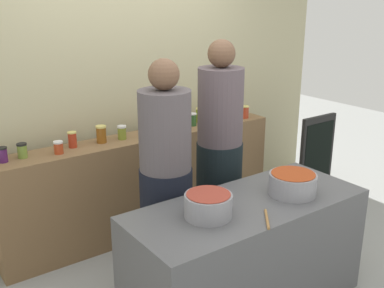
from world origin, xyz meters
name	(u,v)px	position (x,y,z in m)	size (l,w,h in m)	color
ground	(218,284)	(0.00, 0.00, 0.00)	(12.00, 12.00, 0.00)	gray
storefront_wall	(122,68)	(0.00, 1.45, 1.50)	(4.80, 0.12, 3.00)	#B7B087
display_shelf	(145,183)	(0.00, 1.10, 0.47)	(2.70, 0.36, 0.93)	brown
prep_table	(246,255)	(0.00, -0.30, 0.40)	(1.70, 0.70, 0.81)	#535457
preserve_jar_0	(2,155)	(-1.21, 1.12, 0.99)	(0.08, 0.08, 0.12)	#471B51
preserve_jar_1	(22,151)	(-1.06, 1.13, 0.99)	(0.08, 0.08, 0.12)	olive
preserve_jar_2	(58,147)	(-0.79, 1.06, 0.98)	(0.08, 0.08, 0.10)	#AC3C1D
preserve_jar_3	(72,140)	(-0.64, 1.15, 1.00)	(0.07, 0.07, 0.13)	#A9311B
preserve_jar_4	(101,134)	(-0.39, 1.13, 1.01)	(0.09, 0.09, 0.15)	brown
preserve_jar_5	(122,132)	(-0.21, 1.11, 0.99)	(0.08, 0.08, 0.12)	olive
preserve_jar_6	(147,132)	(0.00, 1.03, 0.98)	(0.07, 0.07, 0.10)	olive
preserve_jar_7	(163,127)	(0.19, 1.07, 0.99)	(0.08, 0.08, 0.10)	#4D1E57
preserve_jar_8	(174,125)	(0.30, 1.06, 0.99)	(0.07, 0.07, 0.12)	orange
preserve_jar_9	(179,120)	(0.44, 1.17, 0.99)	(0.08, 0.08, 0.12)	#A71E1E
preserve_jar_10	(193,119)	(0.55, 1.11, 0.99)	(0.08, 0.08, 0.12)	#2A5126
preserve_jar_11	(200,115)	(0.69, 1.17, 1.00)	(0.09, 0.09, 0.14)	olive
preserve_jar_12	(214,114)	(0.86, 1.17, 0.99)	(0.07, 0.07, 0.12)	orange
preserve_jar_13	(229,112)	(1.05, 1.16, 0.99)	(0.09, 0.09, 0.11)	gold
preserve_jar_14	(245,112)	(1.16, 1.04, 1.00)	(0.08, 0.08, 0.13)	#A9371F
cooking_pot_left	(208,205)	(-0.34, -0.30, 0.88)	(0.30, 0.30, 0.16)	gray
cooking_pot_center	(293,184)	(0.35, -0.37, 0.88)	(0.33, 0.33, 0.15)	gray
wooden_spoon	(267,219)	(-0.08, -0.56, 0.82)	(0.02, 0.02, 0.25)	#9E703D
cook_with_tongs	(166,189)	(-0.30, 0.26, 0.78)	(0.39, 0.39, 1.73)	black
cook_in_cap	(219,162)	(0.30, 0.38, 0.83)	(0.38, 0.38, 1.82)	black
chalkboard_sign	(316,161)	(1.73, 0.54, 0.49)	(0.47, 0.05, 0.97)	black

